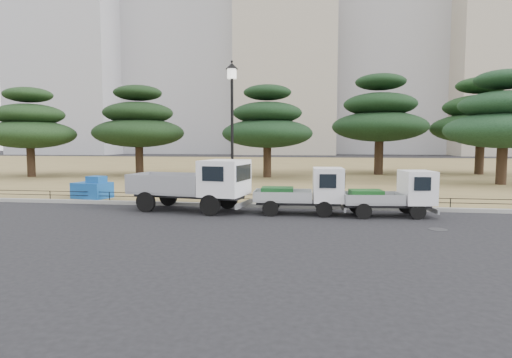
% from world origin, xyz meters
% --- Properties ---
extents(ground, '(220.00, 220.00, 0.00)m').
position_xyz_m(ground, '(0.00, 0.00, 0.00)').
color(ground, black).
extents(lawn, '(120.00, 56.00, 0.15)m').
position_xyz_m(lawn, '(0.00, 30.60, 0.07)').
color(lawn, olive).
rests_on(lawn, ground).
extents(curb, '(120.00, 0.25, 0.16)m').
position_xyz_m(curb, '(0.00, 2.60, 0.08)').
color(curb, gray).
rests_on(curb, ground).
extents(truck_large, '(5.13, 2.69, 2.13)m').
position_xyz_m(truck_large, '(-2.42, 1.30, 1.18)').
color(truck_large, black).
rests_on(truck_large, ground).
extents(truck_kei_front, '(3.54, 1.66, 1.84)m').
position_xyz_m(truck_kei_front, '(2.12, 1.21, 0.92)').
color(truck_kei_front, black).
rests_on(truck_kei_front, ground).
extents(truck_kei_rear, '(3.50, 1.80, 1.76)m').
position_xyz_m(truck_kei_rear, '(5.51, 1.17, 0.88)').
color(truck_kei_rear, black).
rests_on(truck_kei_rear, ground).
extents(street_lamp, '(0.55, 0.55, 6.14)m').
position_xyz_m(street_lamp, '(-1.20, 2.90, 4.30)').
color(street_lamp, black).
rests_on(street_lamp, lawn).
extents(pipe_fence, '(38.00, 0.04, 0.40)m').
position_xyz_m(pipe_fence, '(0.00, 2.75, 0.44)').
color(pipe_fence, black).
rests_on(pipe_fence, lawn).
extents(tarp_pile, '(1.84, 1.51, 1.08)m').
position_xyz_m(tarp_pile, '(-8.17, 3.37, 0.58)').
color(tarp_pile, '#1555A8').
rests_on(tarp_pile, lawn).
extents(manhole, '(0.60, 0.60, 0.01)m').
position_xyz_m(manhole, '(6.50, -1.20, 0.01)').
color(manhole, '#2D2D30').
rests_on(manhole, ground).
extents(pine_west_far, '(6.80, 6.80, 6.86)m').
position_xyz_m(pine_west_far, '(-19.54, 14.49, 4.11)').
color(pine_west_far, black).
rests_on(pine_west_far, lawn).
extents(pine_west_near, '(7.14, 7.14, 7.14)m').
position_xyz_m(pine_west_near, '(-11.61, 16.65, 4.27)').
color(pine_west_near, black).
rests_on(pine_west_near, lawn).
extents(pine_center_left, '(6.87, 6.87, 6.99)m').
position_xyz_m(pine_center_left, '(-1.33, 16.68, 4.18)').
color(pine_center_left, black).
rests_on(pine_center_left, lawn).
extents(pine_center_right, '(7.76, 7.76, 8.23)m').
position_xyz_m(pine_center_right, '(7.47, 20.83, 4.92)').
color(pine_center_right, black).
rests_on(pine_center_right, lawn).
extents(pine_east_near, '(7.12, 7.12, 7.19)m').
position_xyz_m(pine_east_near, '(14.08, 13.42, 4.30)').
color(pine_east_near, black).
rests_on(pine_east_near, lawn).
extents(pine_east_far, '(7.97, 7.97, 8.01)m').
position_xyz_m(pine_east_far, '(15.82, 22.27, 4.77)').
color(pine_east_far, black).
rests_on(pine_east_far, lawn).
extents(tower_far_west, '(24.00, 20.00, 65.00)m').
position_xyz_m(tower_far_west, '(-55.00, 80.00, 32.50)').
color(tower_far_west, '#A0A0A5').
rests_on(tower_far_west, ground).
extents(tower_center_left, '(22.00, 20.00, 55.00)m').
position_xyz_m(tower_center_left, '(-5.00, 85.00, 27.50)').
color(tower_center_left, '#AAA08C').
rests_on(tower_center_left, ground).
extents(tower_east, '(20.00, 18.00, 48.00)m').
position_xyz_m(tower_east, '(40.00, 82.00, 24.00)').
color(tower_east, '#AAA08C').
rests_on(tower_east, ground).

